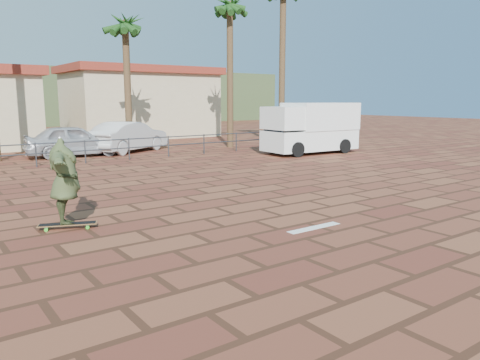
% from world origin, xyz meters
% --- Properties ---
extents(ground, '(120.00, 120.00, 0.00)m').
position_xyz_m(ground, '(0.00, 0.00, 0.00)').
color(ground, brown).
rests_on(ground, ground).
extents(paint_stripe, '(1.40, 0.22, 0.01)m').
position_xyz_m(paint_stripe, '(0.70, -1.20, 0.00)').
color(paint_stripe, white).
rests_on(paint_stripe, ground).
extents(guardrail, '(24.06, 0.06, 1.00)m').
position_xyz_m(guardrail, '(0.00, 12.00, 0.68)').
color(guardrail, '#47494F').
rests_on(guardrail, ground).
extents(palm_center, '(2.40, 2.40, 7.75)m').
position_xyz_m(palm_center, '(3.50, 15.50, 6.36)').
color(palm_center, brown).
rests_on(palm_center, ground).
extents(palm_right, '(2.40, 2.40, 9.05)m').
position_xyz_m(palm_right, '(9.00, 14.00, 7.58)').
color(palm_right, brown).
rests_on(palm_right, ground).
extents(building_east, '(10.60, 6.60, 5.00)m').
position_xyz_m(building_east, '(8.00, 24.00, 2.54)').
color(building_east, beige).
rests_on(building_east, ground).
extents(longboard, '(1.21, 0.70, 0.12)m').
position_xyz_m(longboard, '(-3.65, 1.84, 0.10)').
color(longboard, olive).
rests_on(longboard, ground).
extents(skateboarder, '(1.17, 2.34, 1.84)m').
position_xyz_m(skateboarder, '(-3.65, 1.84, 1.04)').
color(skateboarder, '#3F4B28').
rests_on(skateboarder, longboard).
extents(campervan, '(5.04, 2.38, 2.56)m').
position_xyz_m(campervan, '(10.64, 9.10, 1.34)').
color(campervan, white).
rests_on(campervan, ground).
extents(car_silver, '(4.68, 2.30, 1.54)m').
position_xyz_m(car_silver, '(0.37, 14.78, 0.77)').
color(car_silver, '#A8ABAF').
rests_on(car_silver, ground).
extents(car_white, '(5.04, 3.82, 1.59)m').
position_xyz_m(car_white, '(3.27, 15.11, 0.80)').
color(car_white, silver).
rests_on(car_white, ground).
extents(street_sign, '(0.44, 0.06, 2.17)m').
position_xyz_m(street_sign, '(12.00, 11.46, 1.52)').
color(street_sign, gray).
rests_on(street_sign, ground).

